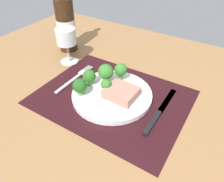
# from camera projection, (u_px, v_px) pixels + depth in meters

# --- Properties ---
(ground_plane) EXTENTS (1.40, 1.10, 0.03)m
(ground_plane) POSITION_uv_depth(u_px,v_px,m) (112.00, 101.00, 0.70)
(ground_plane) COLOR #996D42
(placemat) EXTENTS (0.46, 0.36, 0.00)m
(placemat) POSITION_uv_depth(u_px,v_px,m) (112.00, 97.00, 0.69)
(placemat) COLOR black
(placemat) RESTS_ON ground_plane
(plate) EXTENTS (0.25, 0.25, 0.02)m
(plate) POSITION_uv_depth(u_px,v_px,m) (112.00, 95.00, 0.68)
(plate) COLOR white
(plate) RESTS_ON placemat
(steak) EXTENTS (0.10, 0.08, 0.03)m
(steak) POSITION_uv_depth(u_px,v_px,m) (121.00, 92.00, 0.66)
(steak) COLOR tan
(steak) RESTS_ON plate
(broccoli_center) EXTENTS (0.04, 0.04, 0.06)m
(broccoli_center) POSITION_uv_depth(u_px,v_px,m) (121.00, 70.00, 0.71)
(broccoli_center) COLOR #5B8942
(broccoli_center) RESTS_ON plate
(broccoli_near_steak) EXTENTS (0.05, 0.05, 0.07)m
(broccoli_near_steak) POSITION_uv_depth(u_px,v_px,m) (106.00, 72.00, 0.70)
(broccoli_near_steak) COLOR #5B8942
(broccoli_near_steak) RESTS_ON plate
(broccoli_front_edge) EXTENTS (0.04, 0.04, 0.05)m
(broccoli_front_edge) POSITION_uv_depth(u_px,v_px,m) (90.00, 76.00, 0.70)
(broccoli_front_edge) COLOR #5B8942
(broccoli_front_edge) RESTS_ON plate
(broccoli_back_left) EXTENTS (0.03, 0.03, 0.05)m
(broccoli_back_left) POSITION_uv_depth(u_px,v_px,m) (106.00, 85.00, 0.66)
(broccoli_back_left) COLOR #5B8942
(broccoli_back_left) RESTS_ON plate
(broccoli_near_fork) EXTENTS (0.04, 0.04, 0.06)m
(broccoli_near_fork) POSITION_uv_depth(u_px,v_px,m) (80.00, 86.00, 0.65)
(broccoli_near_fork) COLOR #6B994C
(broccoli_near_fork) RESTS_ON plate
(fork) EXTENTS (0.02, 0.19, 0.01)m
(fork) POSITION_uv_depth(u_px,v_px,m) (75.00, 78.00, 0.76)
(fork) COLOR silver
(fork) RESTS_ON placemat
(knife) EXTENTS (0.02, 0.23, 0.01)m
(knife) POSITION_uv_depth(u_px,v_px,m) (158.00, 113.00, 0.63)
(knife) COLOR black
(knife) RESTS_ON placemat
(wine_bottle) EXTENTS (0.08, 0.08, 0.30)m
(wine_bottle) POSITION_uv_depth(u_px,v_px,m) (66.00, 25.00, 0.88)
(wine_bottle) COLOR #331E0F
(wine_bottle) RESTS_ON ground_plane
(wine_glass) EXTENTS (0.08, 0.08, 0.14)m
(wine_glass) POSITION_uv_depth(u_px,v_px,m) (66.00, 39.00, 0.80)
(wine_glass) COLOR silver
(wine_glass) RESTS_ON ground_plane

